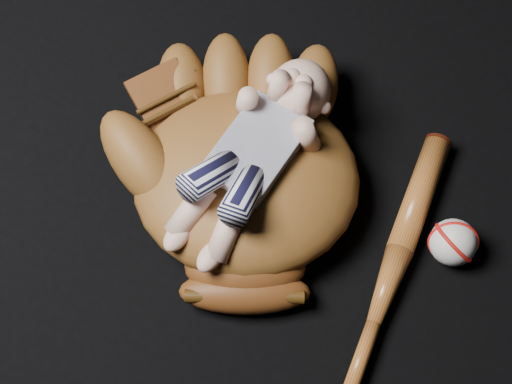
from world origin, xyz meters
TOP-DOWN VIEW (x-y plane):
  - baseball_glove at (-0.01, 0.10)m, footprint 0.61×0.64m
  - newborn_baby at (-0.01, 0.10)m, footprint 0.22×0.39m
  - baseball_bat at (0.25, 0.09)m, footprint 0.06×0.47m
  - baseball at (0.32, 0.15)m, footprint 0.09×0.09m

SIDE VIEW (x-z plane):
  - baseball_bat at x=0.25m, z-range 0.00..0.04m
  - baseball at x=0.32m, z-range 0.00..0.07m
  - baseball_glove at x=-0.01m, z-range 0.00..0.16m
  - newborn_baby at x=-0.01m, z-range 0.06..0.21m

